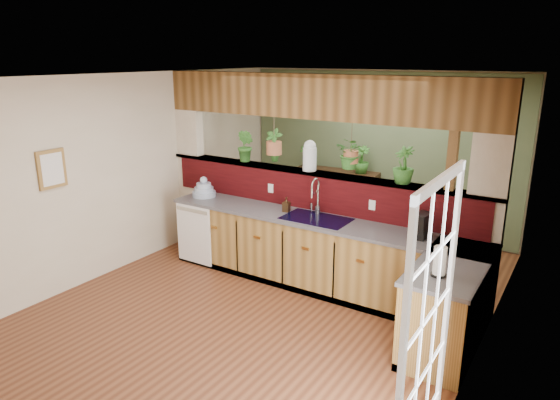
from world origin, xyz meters
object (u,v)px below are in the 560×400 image
Objects in this scene: soap_dispenser at (286,204)px; paper_towel at (440,262)px; faucet at (316,195)px; glass_jar at (310,155)px; coffee_maker at (422,227)px; dish_stack at (204,190)px; shelving_console at (336,197)px.

paper_towel is at bearing -22.42° from soap_dispenser.
glass_jar is (-0.22, 0.22, 0.43)m from faucet.
coffee_maker is 0.69× the size of glass_jar.
dish_stack is at bearing -179.10° from soap_dispenser.
faucet is at bearing 4.19° from dish_stack.
shelving_console is (-2.11, 2.23, -0.53)m from coffee_maker.
soap_dispenser is 0.68× the size of coffee_maker.
faucet is 1.44× the size of dish_stack.
coffee_maker reaches higher than shelving_console.
faucet reaches higher than shelving_console.
coffee_maker is 3.12m from shelving_console.
faucet is 1.58× the size of paper_towel.
soap_dispenser is 0.47× the size of glass_jar.
paper_towel is (1.81, -1.00, -0.12)m from faucet.
shelving_console is (-2.55, 3.12, -0.54)m from paper_towel.
coffee_maker is (1.37, -0.11, -0.13)m from faucet.
glass_jar is 2.25m from shelving_console.
soap_dispenser is (1.35, 0.02, 0.00)m from dish_stack.
faucet is at bearing -176.52° from coffee_maker.
faucet is at bearing -75.95° from shelving_console.
faucet is 1.73m from dish_stack.
paper_towel is 4.07m from shelving_console.
dish_stack is 1.76× the size of soap_dispenser.
paper_towel reaches higher than soap_dispenser.
coffee_maker is (1.74, -0.01, 0.03)m from soap_dispenser.
glass_jar is at bearing 13.00° from dish_stack.
paper_towel is (0.44, -0.89, 0.01)m from coffee_maker.
coffee_maker is 0.92× the size of paper_towel.
soap_dispenser is (-0.37, -0.10, -0.16)m from faucet.
paper_towel is (2.17, -0.90, 0.04)m from soap_dispenser.
faucet is 1.73× the size of coffee_maker.
glass_jar is at bearing 148.92° from paper_towel.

